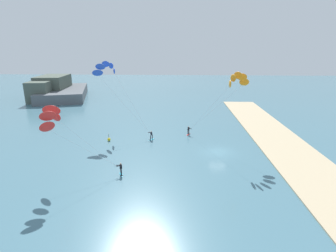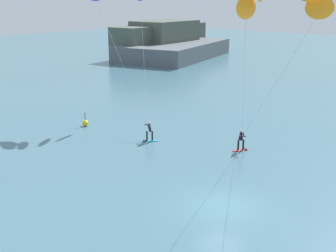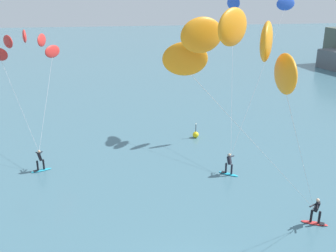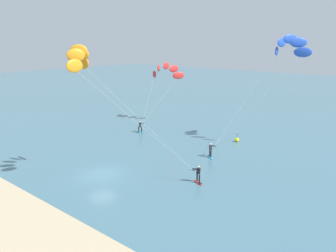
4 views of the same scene
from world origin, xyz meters
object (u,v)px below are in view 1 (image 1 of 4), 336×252
Objects in this scene: kitesurfer_nearshore at (108,71)px; marker_buoy at (109,139)px; kitesurfer_mid_water at (235,82)px; kitesurfer_far_out at (54,118)px.

kitesurfer_nearshore is 9.86× the size of marker_buoy.
kitesurfer_far_out is at bearing 115.72° from kitesurfer_mid_water.
marker_buoy is (3.27, 20.81, -10.62)m from kitesurfer_mid_water.
kitesurfer_mid_water is at bearing -98.94° from marker_buoy.
marker_buoy is at bearing 81.06° from kitesurfer_mid_water.
marker_buoy is (14.40, -2.29, -7.72)m from kitesurfer_far_out.
kitesurfer_mid_water is 1.31× the size of kitesurfer_far_out.
kitesurfer_mid_water reaches higher than marker_buoy.
kitesurfer_far_out is at bearing 170.97° from marker_buoy.
kitesurfer_far_out is 6.94× the size of marker_buoy.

